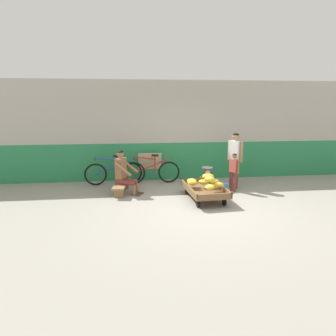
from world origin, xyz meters
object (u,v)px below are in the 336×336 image
bicycle_far_left (152,171)px  customer_adult (235,154)px  plastic_crate (207,183)px  vendor_seated (124,172)px  customer_child (234,168)px  bicycle_near_left (114,172)px  weighing_scale (207,172)px  banana_cart (205,190)px  shopping_bag (224,188)px  low_bench (121,186)px  sign_board (150,166)px

bicycle_far_left → customer_adult: size_ratio=1.09×
plastic_crate → bicycle_far_left: size_ratio=0.22×
vendor_seated → plastic_crate: vendor_seated is taller
customer_adult → customer_child: customer_adult is taller
bicycle_near_left → weighing_scale: bearing=-14.9°
banana_cart → vendor_seated: 2.12m
banana_cart → customer_child: customer_child is taller
weighing_scale → bicycle_near_left: 2.70m
banana_cart → customer_adult: customer_adult is taller
bicycle_near_left → customer_child: size_ratio=1.61×
vendor_seated → shopping_bag: vendor_seated is taller
low_bench → vendor_seated: vendor_seated is taller
plastic_crate → sign_board: (-1.53, 1.07, 0.28)m
banana_cart → plastic_crate: banana_cart is taller
customer_child → plastic_crate: bearing=146.8°
customer_child → shopping_bag: customer_child is taller
low_bench → weighing_scale: bearing=5.2°
low_bench → bicycle_near_left: bearing=105.9°
customer_child → shopping_bag: 0.58m
banana_cart → customer_child: size_ratio=1.46×
weighing_scale → customer_adult: size_ratio=0.20×
banana_cart → weighing_scale: 1.06m
bicycle_far_left → customer_adult: bearing=-19.1°
bicycle_far_left → shopping_bag: bearing=-31.8°
weighing_scale → shopping_bag: (0.35, -0.45, -0.33)m
bicycle_near_left → customer_adult: (3.35, -0.77, 0.60)m
customer_child → shopping_bag: size_ratio=4.28×
banana_cart → bicycle_far_left: bicycle_far_left is taller
weighing_scale → customer_adult: 0.90m
low_bench → shopping_bag: bearing=-5.0°
customer_child → shopping_bag: bearing=-170.3°
bicycle_near_left → bicycle_far_left: size_ratio=1.00×
vendor_seated → customer_child: vendor_seated is taller
bicycle_near_left → shopping_bag: bearing=-21.1°
customer_child → banana_cart: bearing=-147.4°
weighing_scale → plastic_crate: bearing=90.0°
sign_board → customer_adult: 2.60m
weighing_scale → bicycle_near_left: size_ratio=0.18×
low_bench → customer_adult: bearing=2.5°
weighing_scale → customer_child: size_ratio=0.29×
low_bench → bicycle_far_left: (0.85, 0.91, 0.15)m
bicycle_near_left → bicycle_far_left: bearing=0.3°
vendor_seated → plastic_crate: size_ratio=3.17×
shopping_bag → sign_board: bearing=141.0°
bicycle_near_left → bicycle_far_left: 1.11m
customer_adult → plastic_crate: bearing=173.9°
bicycle_far_left → customer_adult: customer_adult is taller
bicycle_near_left → customer_adult: size_ratio=1.08×
customer_child → customer_adult: bearing=69.4°
vendor_seated → weighing_scale: 2.29m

